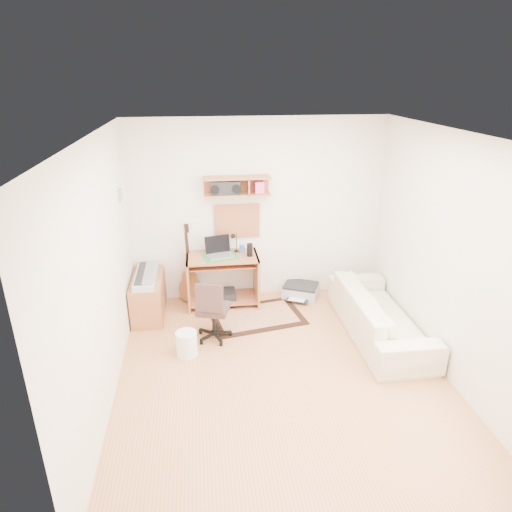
{
  "coord_description": "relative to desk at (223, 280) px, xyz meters",
  "views": [
    {
      "loc": [
        -0.82,
        -4.14,
        3.13
      ],
      "look_at": [
        -0.15,
        1.05,
        1.0
      ],
      "focal_mm": 31.77,
      "sensor_mm": 36.0,
      "label": 1
    }
  ],
  "objects": [
    {
      "name": "wall_shelf",
      "position": [
        0.24,
        0.15,
        1.32
      ],
      "size": [
        0.9,
        0.25,
        0.26
      ],
      "primitive_type": "cube",
      "color": "#AF693D",
      "rests_on": "back_wall"
    },
    {
      "name": "boombox",
      "position": [
        0.08,
        0.15,
        1.3
      ],
      "size": [
        0.39,
        0.18,
        0.2
      ],
      "primitive_type": "cube",
      "color": "black",
      "rests_on": "wall_shelf"
    },
    {
      "name": "speaker",
      "position": [
        0.38,
        -0.05,
        0.47
      ],
      "size": [
        0.08,
        0.08,
        0.18
      ],
      "primitive_type": "cylinder",
      "color": "black",
      "rests_on": "desk"
    },
    {
      "name": "desk_lamp",
      "position": [
        0.21,
        0.14,
        0.52
      ],
      "size": [
        0.09,
        0.09,
        0.28
      ],
      "primitive_type": null,
      "color": "black",
      "rests_on": "desk"
    },
    {
      "name": "desk",
      "position": [
        0.0,
        0.0,
        0.0
      ],
      "size": [
        1.0,
        0.55,
        0.75
      ],
      "primitive_type": null,
      "color": "#AF693D",
      "rests_on": "floor"
    },
    {
      "name": "waste_basket",
      "position": [
        -0.51,
        -1.23,
        -0.22
      ],
      "size": [
        0.32,
        0.32,
        0.3
      ],
      "primitive_type": "cylinder",
      "rotation": [
        0.0,
        0.0,
        -0.33
      ],
      "color": "white",
      "rests_on": "floor"
    },
    {
      "name": "back_wall",
      "position": [
        0.54,
        0.28,
        0.93
      ],
      "size": [
        3.6,
        0.01,
        2.6
      ],
      "primitive_type": "cube",
      "color": "white",
      "rests_on": "ground"
    },
    {
      "name": "wall_photo",
      "position": [
        -1.25,
        -0.23,
        1.34
      ],
      "size": [
        0.02,
        0.2,
        0.15
      ],
      "primitive_type": "cube",
      "color": "#4C8CBF",
      "rests_on": "left_wall"
    },
    {
      "name": "pencil_cup",
      "position": [
        0.29,
        0.1,
        0.43
      ],
      "size": [
        0.08,
        0.08,
        0.11
      ],
      "primitive_type": "cylinder",
      "color": "#3766A5",
      "rests_on": "desk"
    },
    {
      "name": "rug",
      "position": [
        0.43,
        -0.45,
        -0.37
      ],
      "size": [
        1.36,
        1.03,
        0.02
      ],
      "primitive_type": "cube",
      "rotation": [
        0.0,
        0.0,
        0.19
      ],
      "color": "#D3BB8E",
      "rests_on": "floor"
    },
    {
      "name": "ceiling",
      "position": [
        0.54,
        -1.73,
        2.23
      ],
      "size": [
        3.6,
        4.0,
        0.01
      ],
      "primitive_type": "cube",
      "color": "white",
      "rests_on": "ground"
    },
    {
      "name": "right_wall",
      "position": [
        2.35,
        -1.73,
        0.93
      ],
      "size": [
        0.01,
        4.0,
        2.6
      ],
      "primitive_type": "cube",
      "color": "white",
      "rests_on": "ground"
    },
    {
      "name": "sofa",
      "position": [
        1.92,
        -1.08,
        0.01
      ],
      "size": [
        0.58,
        1.98,
        0.78
      ],
      "primitive_type": "imported",
      "rotation": [
        0.0,
        0.0,
        1.57
      ],
      "color": "beige",
      "rests_on": "floor"
    },
    {
      "name": "laptop",
      "position": [
        -0.03,
        -0.02,
        0.51
      ],
      "size": [
        0.43,
        0.43,
        0.27
      ],
      "primitive_type": null,
      "rotation": [
        0.0,
        0.0,
        0.24
      ],
      "color": "silver",
      "rests_on": "desk"
    },
    {
      "name": "cabinet",
      "position": [
        -1.04,
        -0.18,
        -0.1
      ],
      "size": [
        0.4,
        0.9,
        0.55
      ],
      "primitive_type": "cube",
      "color": "#AF693D",
      "rests_on": "floor"
    },
    {
      "name": "guitar",
      "position": [
        -0.48,
        0.13,
        0.21
      ],
      "size": [
        0.34,
        0.24,
        1.17
      ],
      "primitive_type": null,
      "rotation": [
        0.0,
        0.0,
        -0.14
      ],
      "color": "#9A5B2F",
      "rests_on": "floor"
    },
    {
      "name": "cork_board",
      "position": [
        0.24,
        0.25,
        0.79
      ],
      "size": [
        0.64,
        0.03,
        0.49
      ],
      "primitive_type": "cube",
      "color": "tan",
      "rests_on": "back_wall"
    },
    {
      "name": "task_chair",
      "position": [
        -0.17,
        -0.9,
        0.04
      ],
      "size": [
        0.52,
        0.52,
        0.83
      ],
      "primitive_type": null,
      "rotation": [
        0.0,
        0.0,
        -0.27
      ],
      "color": "#3A2722",
      "rests_on": "floor"
    },
    {
      "name": "printer",
      "position": [
        1.17,
        0.08,
        -0.29
      ],
      "size": [
        0.62,
        0.57,
        0.19
      ],
      "primitive_type": "cube",
      "rotation": [
        0.0,
        0.0,
        -0.43
      ],
      "color": "#A5A8AA",
      "rests_on": "floor"
    },
    {
      "name": "left_wall",
      "position": [
        -1.26,
        -1.73,
        0.93
      ],
      "size": [
        0.01,
        4.0,
        2.6
      ],
      "primitive_type": "cube",
      "color": "white",
      "rests_on": "ground"
    },
    {
      "name": "music_keyboard",
      "position": [
        -1.04,
        -0.18,
        0.21
      ],
      "size": [
        0.28,
        0.88,
        0.08
      ],
      "primitive_type": "cube",
      "color": "#B2B5BA",
      "rests_on": "cabinet"
    },
    {
      "name": "floor",
      "position": [
        0.54,
        -1.73,
        -0.38
      ],
      "size": [
        3.6,
        4.0,
        0.01
      ],
      "primitive_type": "cube",
      "color": "tan",
      "rests_on": "ground"
    }
  ]
}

